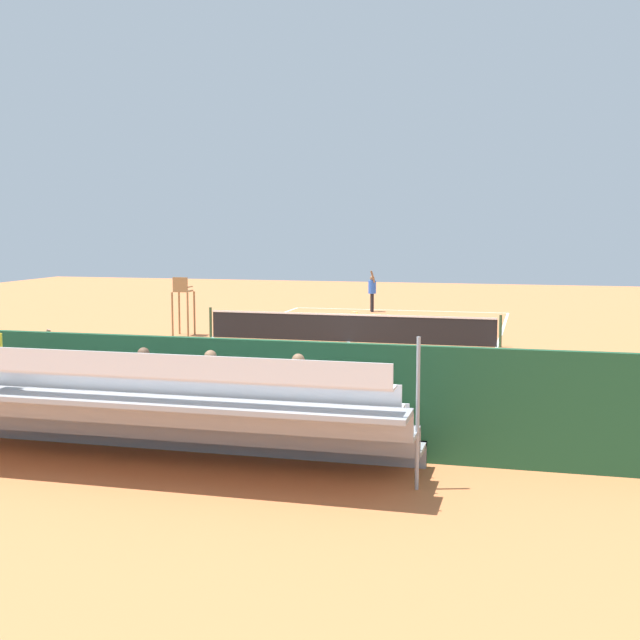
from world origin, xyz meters
The scene contains 13 objects.
ground_plane centered at (0.00, 0.00, 0.00)m, with size 60.00×60.00×0.00m, color #D17542.
court_line_markings centered at (0.00, -0.04, 0.00)m, with size 10.10×22.20×0.01m.
tennis_net centered at (0.00, 0.00, 0.50)m, with size 10.30×0.10×1.07m.
backdrop_wall centered at (0.00, 14.00, 1.00)m, with size 18.00×0.16×2.00m, color #1E4C2D.
bleacher_stand centered at (0.09, 15.34, 0.95)m, with size 9.06×2.40×2.48m.
umpire_chair centered at (6.20, -0.06, 1.31)m, with size 0.67×0.67×2.14m.
courtside_bench centered at (-3.25, 13.27, 0.56)m, with size 1.80×0.40×0.93m.
equipment_bag centered at (-1.53, 13.40, 0.18)m, with size 0.90×0.36×0.36m, color #B22D2D.
tennis_player centered at (1.14, -10.02, 1.02)m, with size 0.45×0.56×1.93m.
tennis_racket centered at (1.86, -9.58, 0.01)m, with size 0.34×0.58×0.03m.
tennis_ball_near centered at (0.95, -6.53, 0.03)m, with size 0.07×0.07×0.07m, color #CCDB33.
tennis_ball_far centered at (1.58, -8.71, 0.03)m, with size 0.07×0.07×0.07m, color #CCDB33.
line_judge centered at (3.36, 13.26, 1.02)m, with size 0.43×0.55×1.93m.
Camera 1 is at (-6.16, 27.82, 4.01)m, focal length 46.84 mm.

